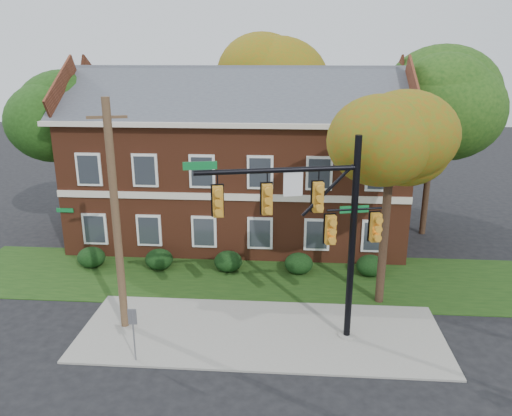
# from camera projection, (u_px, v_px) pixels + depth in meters

# --- Properties ---
(ground) EXTENTS (120.00, 120.00, 0.00)m
(ground) POSITION_uv_depth(u_px,v_px,m) (259.00, 348.00, 18.43)
(ground) COLOR black
(ground) RESTS_ON ground
(sidewalk) EXTENTS (14.00, 5.00, 0.08)m
(sidewalk) POSITION_uv_depth(u_px,v_px,m) (261.00, 333.00, 19.37)
(sidewalk) COLOR gray
(sidewalk) RESTS_ON ground
(grass_strip) EXTENTS (30.00, 6.00, 0.04)m
(grass_strip) POSITION_uv_depth(u_px,v_px,m) (267.00, 278.00, 24.14)
(grass_strip) COLOR #193811
(grass_strip) RESTS_ON ground
(apartment_building) EXTENTS (18.80, 8.80, 9.74)m
(apartment_building) POSITION_uv_depth(u_px,v_px,m) (239.00, 153.00, 28.47)
(apartment_building) COLOR brown
(apartment_building) RESTS_ON ground
(hedge_far_left) EXTENTS (1.40, 1.26, 1.05)m
(hedge_far_left) POSITION_uv_depth(u_px,v_px,m) (91.00, 257.00, 25.29)
(hedge_far_left) COLOR black
(hedge_far_left) RESTS_ON ground
(hedge_left) EXTENTS (1.40, 1.26, 1.05)m
(hedge_left) POSITION_uv_depth(u_px,v_px,m) (159.00, 259.00, 25.05)
(hedge_left) COLOR black
(hedge_left) RESTS_ON ground
(hedge_center) EXTENTS (1.40, 1.26, 1.05)m
(hedge_center) POSITION_uv_depth(u_px,v_px,m) (228.00, 261.00, 24.80)
(hedge_center) COLOR black
(hedge_center) RESTS_ON ground
(hedge_right) EXTENTS (1.40, 1.26, 1.05)m
(hedge_right) POSITION_uv_depth(u_px,v_px,m) (299.00, 263.00, 24.55)
(hedge_right) COLOR black
(hedge_right) RESTS_ON ground
(hedge_far_right) EXTENTS (1.40, 1.26, 1.05)m
(hedge_far_right) POSITION_uv_depth(u_px,v_px,m) (371.00, 266.00, 24.30)
(hedge_far_right) COLOR black
(hedge_far_right) RESTS_ON ground
(tree_near_right) EXTENTS (4.50, 4.25, 8.58)m
(tree_near_right) POSITION_uv_depth(u_px,v_px,m) (397.00, 152.00, 19.76)
(tree_near_right) COLOR black
(tree_near_right) RESTS_ON ground
(tree_left_rear) EXTENTS (5.40, 5.10, 8.88)m
(tree_left_rear) POSITION_uv_depth(u_px,v_px,m) (61.00, 124.00, 27.59)
(tree_left_rear) COLOR black
(tree_left_rear) RESTS_ON ground
(tree_right_rear) EXTENTS (6.30, 5.95, 10.62)m
(tree_right_rear) POSITION_uv_depth(u_px,v_px,m) (443.00, 97.00, 27.55)
(tree_right_rear) COLOR black
(tree_right_rear) RESTS_ON ground
(tree_far_rear) EXTENTS (6.84, 6.46, 11.52)m
(tree_far_rear) POSITION_uv_depth(u_px,v_px,m) (269.00, 77.00, 34.69)
(tree_far_rear) COLOR black
(tree_far_rear) RESTS_ON ground
(traffic_signal) EXTENTS (6.85, 1.78, 7.81)m
(traffic_signal) POSITION_uv_depth(u_px,v_px,m) (315.00, 220.00, 17.42)
(traffic_signal) COLOR gray
(traffic_signal) RESTS_ON ground
(utility_pole) EXTENTS (1.38, 0.44, 9.00)m
(utility_pole) POSITION_uv_depth(u_px,v_px,m) (116.00, 218.00, 18.51)
(utility_pole) COLOR brown
(utility_pole) RESTS_ON ground
(sign_post) EXTENTS (0.30, 0.06, 2.09)m
(sign_post) POSITION_uv_depth(u_px,v_px,m) (133.00, 326.00, 17.21)
(sign_post) COLOR slate
(sign_post) RESTS_ON ground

